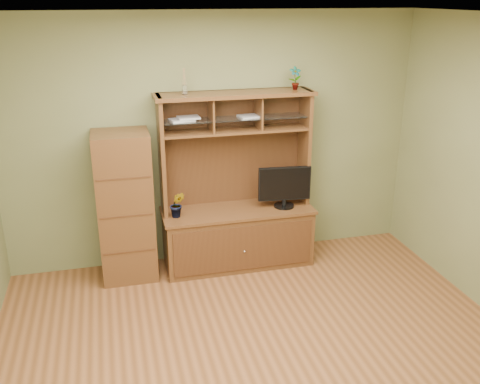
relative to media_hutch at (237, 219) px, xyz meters
name	(u,v)px	position (x,y,z in m)	size (l,w,h in m)	color
room	(268,208)	(-0.19, -1.73, 0.83)	(4.54, 4.04, 2.74)	brown
media_hutch	(237,219)	(0.00, 0.00, 0.00)	(1.66, 0.61, 1.90)	#4A2C15
monitor	(285,186)	(0.51, -0.08, 0.37)	(0.57, 0.22, 0.45)	black
orchid_plant	(177,204)	(-0.66, -0.08, 0.27)	(0.15, 0.12, 0.28)	#33591E
top_plant	(295,78)	(0.65, 0.08, 1.50)	(0.13, 0.09, 0.24)	#2C5F21
reed_diffuser	(184,84)	(-0.52, 0.08, 1.48)	(0.05, 0.05, 0.26)	silver
magazines	(206,118)	(-0.30, 0.08, 1.13)	(0.98, 0.22, 0.04)	silver
side_cabinet	(125,207)	(-1.19, 0.00, 0.26)	(0.56, 0.51, 1.57)	#4A2C15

